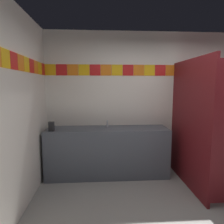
{
  "coord_description": "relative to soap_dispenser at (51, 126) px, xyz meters",
  "views": [
    {
      "loc": [
        -1.07,
        -2.06,
        1.65
      ],
      "look_at": [
        -0.86,
        1.17,
        1.22
      ],
      "focal_mm": 32.14,
      "sensor_mm": 36.0,
      "label": 1
    }
  ],
  "objects": [
    {
      "name": "stall_divider",
      "position": [
        2.44,
        -0.53,
        0.07
      ],
      "size": [
        0.92,
        1.42,
        2.07
      ],
      "color": "maroon",
      "rests_on": "ground_plane"
    },
    {
      "name": "vanity_counter",
      "position": [
        0.96,
        0.16,
        -0.52
      ],
      "size": [
        2.19,
        0.55,
        0.88
      ],
      "color": "#4C515B",
      "rests_on": "ground_plane"
    },
    {
      "name": "faucet_center",
      "position": [
        0.96,
        0.25,
        -0.03
      ],
      "size": [
        0.04,
        0.1,
        0.14
      ],
      "color": "silver",
      "rests_on": "vanity_counter"
    },
    {
      "name": "wall_back",
      "position": [
        1.88,
        0.47,
        0.37
      ],
      "size": [
        4.13,
        0.09,
        2.65
      ],
      "color": "silver",
      "rests_on": "ground_plane"
    },
    {
      "name": "soap_dispenser",
      "position": [
        0.0,
        0.0,
        0.0
      ],
      "size": [
        0.09,
        0.09,
        0.16
      ],
      "color": "black",
      "rests_on": "vanity_counter"
    },
    {
      "name": "toilet",
      "position": [
        2.86,
        0.05,
        -0.66
      ],
      "size": [
        0.39,
        0.49,
        0.74
      ],
      "color": "white",
      "rests_on": "ground_plane"
    }
  ]
}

